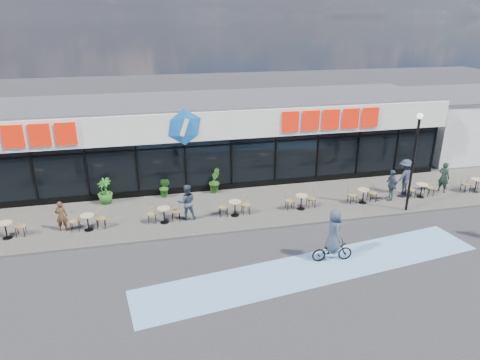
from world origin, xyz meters
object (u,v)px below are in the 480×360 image
object	(u,v)px
lamp_post	(414,154)
potted_plant_mid	(165,187)
patron_right	(187,202)
pedestrian_b	(444,177)
pedestrian_c	(405,177)
potted_plant_right	(214,181)
cyclist_a	(333,240)
patron_left	(61,216)
pedestrian_a	(391,185)
potted_plant_left	(105,191)

from	to	relation	value
lamp_post	potted_plant_mid	bearing A→B (deg)	159.43
patron_right	pedestrian_b	size ratio (longest dim) A/B	1.03
pedestrian_b	pedestrian_c	size ratio (longest dim) A/B	0.87
potted_plant_right	patron_right	world-z (taller)	patron_right
pedestrian_b	pedestrian_c	world-z (taller)	pedestrian_c
pedestrian_c	cyclist_a	world-z (taller)	cyclist_a
lamp_post	pedestrian_b	distance (m)	4.23
patron_left	pedestrian_a	bearing A→B (deg)	177.88
lamp_post	potted_plant_left	bearing A→B (deg)	163.84
patron_right	pedestrian_c	xyz separation A→B (m)	(11.68, 0.53, 0.10)
patron_right	pedestrian_b	world-z (taller)	patron_right
potted_plant_left	pedestrian_c	distance (m)	15.72
pedestrian_a	lamp_post	bearing A→B (deg)	10.42
lamp_post	pedestrian_b	bearing A→B (deg)	27.54
pedestrian_b	cyclist_a	world-z (taller)	cyclist_a
patron_left	pedestrian_b	bearing A→B (deg)	178.96
potted_plant_mid	pedestrian_c	xyz separation A→B (m)	(12.54, -2.37, 0.41)
patron_right	lamp_post	bearing A→B (deg)	173.86
patron_left	pedestrian_b	world-z (taller)	pedestrian_b
potted_plant_right	cyclist_a	distance (m)	8.50
pedestrian_b	lamp_post	bearing A→B (deg)	94.49
pedestrian_b	potted_plant_left	bearing A→B (deg)	58.96
pedestrian_a	pedestrian_b	xyz separation A→B (m)	(3.36, 0.34, 0.02)
potted_plant_right	pedestrian_b	size ratio (longest dim) A/B	0.78
potted_plant_mid	patron_left	world-z (taller)	patron_left
potted_plant_left	potted_plant_mid	world-z (taller)	potted_plant_left
pedestrian_c	potted_plant_left	bearing A→B (deg)	-28.19
pedestrian_a	cyclist_a	world-z (taller)	cyclist_a
potted_plant_right	patron_left	bearing A→B (deg)	-158.31
potted_plant_left	potted_plant_right	world-z (taller)	potted_plant_left
potted_plant_right	pedestrian_b	xyz separation A→B (m)	(12.11, -2.71, 0.18)
potted_plant_right	patron_right	xyz separation A→B (m)	(-1.80, -3.00, 0.21)
patron_right	pedestrian_a	xyz separation A→B (m)	(10.56, -0.05, -0.04)
cyclist_a	potted_plant_left	bearing A→B (deg)	139.95
pedestrian_c	patron_right	bearing A→B (deg)	-17.34
pedestrian_a	pedestrian_c	bearing A→B (deg)	124.30
potted_plant_left	pedestrian_b	bearing A→B (deg)	-7.99
pedestrian_c	potted_plant_right	bearing A→B (deg)	-33.98
lamp_post	cyclist_a	size ratio (longest dim) A/B	2.21
pedestrian_a	pedestrian_b	size ratio (longest dim) A/B	0.98
lamp_post	cyclist_a	world-z (taller)	lamp_post
patron_right	pedestrian_b	bearing A→B (deg)	-177.36
potted_plant_left	pedestrian_b	xyz separation A→B (m)	(17.78, -2.50, 0.17)
potted_plant_left	pedestrian_c	xyz separation A→B (m)	(15.56, -2.26, 0.30)
patron_right	pedestrian_c	world-z (taller)	pedestrian_c
pedestrian_b	cyclist_a	bearing A→B (deg)	97.13
patron_left	pedestrian_c	bearing A→B (deg)	179.84
lamp_post	patron_left	xyz separation A→B (m)	(-16.18, 1.50, -2.20)
potted_plant_mid	pedestrian_b	world-z (taller)	pedestrian_b
lamp_post	pedestrian_b	world-z (taller)	lamp_post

